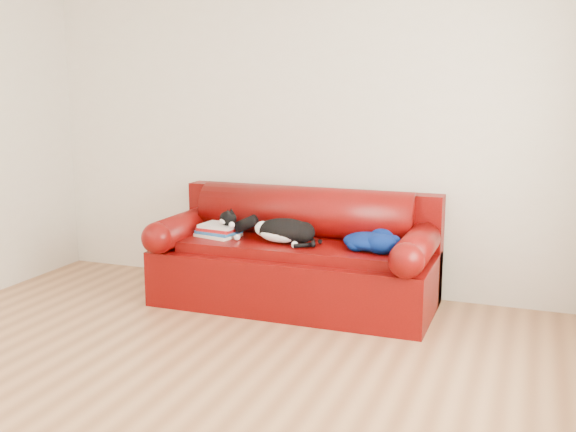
% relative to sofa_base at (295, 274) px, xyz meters
% --- Properties ---
extents(ground, '(4.50, 4.50, 0.00)m').
position_rel_sofa_base_xyz_m(ground, '(-0.15, -1.49, -0.24)').
color(ground, brown).
rests_on(ground, ground).
extents(room_shell, '(4.52, 4.02, 2.61)m').
position_rel_sofa_base_xyz_m(room_shell, '(-0.02, -1.48, 1.43)').
color(room_shell, beige).
rests_on(room_shell, ground).
extents(sofa_base, '(2.10, 0.90, 0.50)m').
position_rel_sofa_base_xyz_m(sofa_base, '(0.00, 0.00, 0.00)').
color(sofa_base, '#430402').
rests_on(sofa_base, ground).
extents(sofa_back, '(2.10, 1.01, 0.88)m').
position_rel_sofa_base_xyz_m(sofa_back, '(-0.00, 0.24, 0.30)').
color(sofa_back, '#430402').
rests_on(sofa_back, ground).
extents(book_stack, '(0.36, 0.31, 0.10)m').
position_rel_sofa_base_xyz_m(book_stack, '(-0.60, -0.06, 0.31)').
color(book_stack, white).
rests_on(book_stack, sofa_base).
extents(cat, '(0.64, 0.29, 0.23)m').
position_rel_sofa_base_xyz_m(cat, '(-0.05, -0.09, 0.35)').
color(cat, black).
rests_on(cat, sofa_base).
extents(blanket, '(0.48, 0.47, 0.14)m').
position_rel_sofa_base_xyz_m(blanket, '(0.60, -0.05, 0.32)').
color(blanket, '#020C48').
rests_on(blanket, sofa_base).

